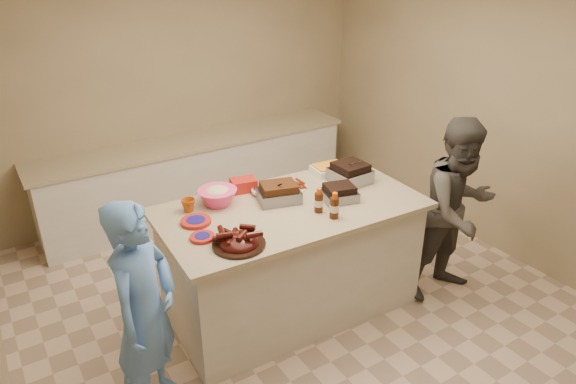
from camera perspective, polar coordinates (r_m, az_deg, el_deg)
room at (r=4.55m, az=1.98°, el=-13.05°), size 4.50×5.00×2.70m
back_counter at (r=6.00m, az=-9.90°, el=1.73°), size 3.60×0.64×0.90m
island at (r=4.59m, az=0.34°, el=-12.58°), size 2.13×1.19×0.99m
rib_platter at (r=3.55m, az=-5.47°, el=-5.93°), size 0.40×0.40×0.15m
pulled_pork_tray at (r=4.13m, az=-1.02°, el=-1.01°), size 0.38×0.33×0.10m
brisket_tray at (r=4.17m, az=5.69°, el=-0.88°), size 0.32×0.28×0.08m
roasting_pan at (r=4.49m, az=6.86°, el=1.11°), size 0.31×0.31×0.12m
coleslaw_bowl at (r=4.12m, az=-7.77°, el=-1.32°), size 0.32×0.32×0.21m
sausage_plate at (r=4.35m, az=0.34°, el=0.46°), size 0.28×0.28×0.04m
mac_cheese_dish at (r=4.67m, az=4.58°, el=2.17°), size 0.32×0.25×0.08m
bbq_bottle_a at (r=3.97m, az=3.40°, el=-2.21°), size 0.07×0.07×0.20m
bbq_bottle_b at (r=3.89m, az=5.12°, el=-2.86°), size 0.07×0.07×0.21m
mustard_bottle at (r=4.18m, az=-1.68°, el=-0.69°), size 0.05×0.05×0.13m
sauce_bowl at (r=4.24m, az=-3.09°, el=-0.32°), size 0.15×0.05×0.15m
plate_stack_large at (r=3.87m, az=-10.18°, el=-3.41°), size 0.24×0.24×0.03m
plate_stack_small at (r=3.66m, az=-9.47°, el=-5.14°), size 0.18×0.18×0.02m
plastic_cup at (r=4.04m, az=-10.94°, el=-2.11°), size 0.12×0.11×0.11m
basket_stack at (r=4.32m, az=-4.94°, el=0.18°), size 0.23×0.19×0.10m
guest_gray at (r=5.01m, az=17.04°, el=-10.17°), size 0.87×1.66×0.62m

